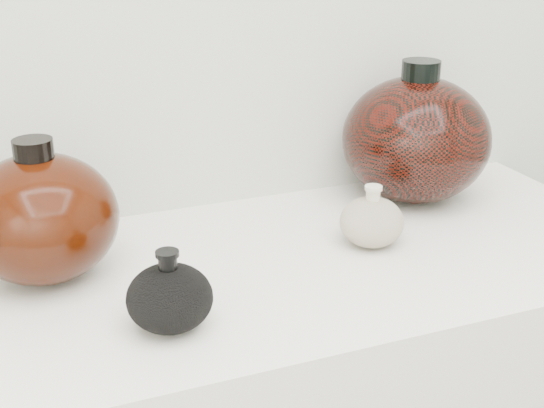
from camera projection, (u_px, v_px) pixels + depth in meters
name	position (u px, v px, depth m)	size (l,w,h in m)	color
black_gourd_vase	(170.00, 297.00, 0.92)	(0.13, 0.13, 0.10)	black
cream_gourd_vase	(372.00, 221.00, 1.14)	(0.13, 0.13, 0.10)	beige
left_round_pot	(42.00, 217.00, 1.02)	(0.27, 0.27, 0.20)	black
right_round_pot	(416.00, 139.00, 1.29)	(0.33, 0.33, 0.24)	black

